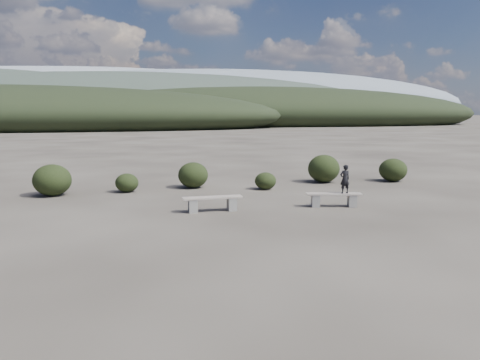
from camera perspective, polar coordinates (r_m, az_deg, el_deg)
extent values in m
plane|color=#2F2924|center=(12.11, 6.51, -7.37)|extent=(1200.00, 1200.00, 0.00)
cube|color=gray|center=(15.41, -5.78, -3.15)|extent=(0.28, 0.39, 0.44)
cube|color=gray|center=(15.65, -1.01, -2.93)|extent=(0.28, 0.39, 0.44)
cube|color=gray|center=(15.47, -3.38, -2.15)|extent=(1.98, 0.43, 0.05)
cube|color=gray|center=(16.46, 9.18, -2.51)|extent=(0.35, 0.42, 0.42)
cube|color=gray|center=(16.71, 13.49, -2.48)|extent=(0.35, 0.42, 0.42)
cube|color=gray|center=(16.53, 11.37, -1.68)|extent=(1.95, 0.84, 0.05)
imported|color=black|center=(16.53, 12.66, 0.12)|extent=(0.38, 0.26, 1.00)
ellipsoid|color=black|center=(19.80, -13.63, -0.34)|extent=(0.94, 0.94, 0.77)
ellipsoid|color=black|center=(20.44, -5.74, 0.61)|extent=(1.30, 1.30, 1.12)
ellipsoid|color=black|center=(19.96, 3.12, -0.11)|extent=(0.92, 0.92, 0.73)
ellipsoid|color=black|center=(22.29, 10.17, 1.38)|extent=(1.48, 1.48, 1.30)
ellipsoid|color=black|center=(23.45, 18.16, 1.17)|extent=(1.31, 1.31, 1.09)
ellipsoid|color=black|center=(19.79, -21.92, -0.01)|extent=(1.47, 1.47, 1.24)
ellipsoid|color=black|center=(103.09, -25.57, 7.07)|extent=(110.00, 40.00, 12.00)
ellipsoid|color=black|center=(127.09, 4.30, 8.09)|extent=(120.00, 44.00, 14.00)
ellipsoid|color=#323D33|center=(171.01, -12.43, 8.69)|extent=(190.00, 64.00, 24.00)
ellipsoid|color=gray|center=(319.71, -0.25, 9.35)|extent=(340.00, 110.00, 44.00)
ellipsoid|color=gray|center=(411.87, -17.48, 9.09)|extent=(460.00, 140.00, 56.00)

